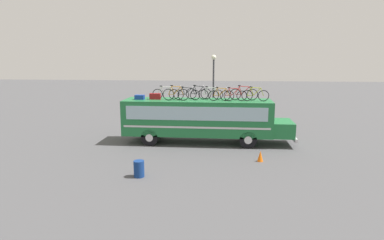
{
  "coord_description": "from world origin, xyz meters",
  "views": [
    {
      "loc": [
        1.74,
        -21.36,
        5.53
      ],
      "look_at": [
        -0.35,
        0.0,
        1.51
      ],
      "focal_mm": 31.11,
      "sensor_mm": 36.0,
      "label": 1
    }
  ],
  "objects_px": {
    "rooftop_bicycle_4": "(199,93)",
    "rooftop_bicycle_8": "(244,94)",
    "bus": "(202,118)",
    "traffic_cone": "(260,156)",
    "luggage_bag_2": "(155,96)",
    "trash_bin": "(139,169)",
    "rooftop_bicycle_6": "(221,95)",
    "rooftop_bicycle_7": "(233,95)",
    "rooftop_bicycle_3": "(187,94)",
    "street_lamp": "(213,80)",
    "rooftop_bicycle_5": "(211,94)",
    "luggage_bag_1": "(140,97)",
    "rooftop_bicycle_9": "(255,95)",
    "rooftop_bicycle_1": "(166,94)",
    "rooftop_bicycle_2": "(176,94)"
  },
  "relations": [
    {
      "from": "rooftop_bicycle_4",
      "to": "rooftop_bicycle_5",
      "type": "distance_m",
      "value": 0.8
    },
    {
      "from": "rooftop_bicycle_2",
      "to": "rooftop_bicycle_7",
      "type": "distance_m",
      "value": 3.66
    },
    {
      "from": "bus",
      "to": "rooftop_bicycle_3",
      "type": "bearing_deg",
      "value": -172.37
    },
    {
      "from": "rooftop_bicycle_3",
      "to": "traffic_cone",
      "type": "xyz_separation_m",
      "value": [
        4.41,
        -3.63,
        -2.92
      ]
    },
    {
      "from": "rooftop_bicycle_1",
      "to": "rooftop_bicycle_7",
      "type": "height_order",
      "value": "rooftop_bicycle_1"
    },
    {
      "from": "luggage_bag_1",
      "to": "rooftop_bicycle_4",
      "type": "bearing_deg",
      "value": 7.88
    },
    {
      "from": "bus",
      "to": "rooftop_bicycle_2",
      "type": "bearing_deg",
      "value": -165.94
    },
    {
      "from": "rooftop_bicycle_4",
      "to": "rooftop_bicycle_6",
      "type": "height_order",
      "value": "rooftop_bicycle_4"
    },
    {
      "from": "luggage_bag_1",
      "to": "rooftop_bicycle_5",
      "type": "xyz_separation_m",
      "value": [
        4.63,
        0.44,
        0.22
      ]
    },
    {
      "from": "bus",
      "to": "street_lamp",
      "type": "height_order",
      "value": "street_lamp"
    },
    {
      "from": "rooftop_bicycle_9",
      "to": "street_lamp",
      "type": "height_order",
      "value": "street_lamp"
    },
    {
      "from": "luggage_bag_2",
      "to": "rooftop_bicycle_1",
      "type": "distance_m",
      "value": 0.71
    },
    {
      "from": "bus",
      "to": "rooftop_bicycle_1",
      "type": "height_order",
      "value": "rooftop_bicycle_1"
    },
    {
      "from": "street_lamp",
      "to": "traffic_cone",
      "type": "bearing_deg",
      "value": -72.59
    },
    {
      "from": "luggage_bag_1",
      "to": "traffic_cone",
      "type": "bearing_deg",
      "value": -25.78
    },
    {
      "from": "rooftop_bicycle_7",
      "to": "street_lamp",
      "type": "relative_size",
      "value": 0.29
    },
    {
      "from": "rooftop_bicycle_6",
      "to": "rooftop_bicycle_7",
      "type": "xyz_separation_m",
      "value": [
        0.77,
        0.07,
        -0.0
      ]
    },
    {
      "from": "luggage_bag_2",
      "to": "rooftop_bicycle_3",
      "type": "relative_size",
      "value": 0.41
    },
    {
      "from": "rooftop_bicycle_2",
      "to": "street_lamp",
      "type": "distance_m",
      "value": 6.28
    },
    {
      "from": "rooftop_bicycle_6",
      "to": "rooftop_bicycle_8",
      "type": "distance_m",
      "value": 1.52
    },
    {
      "from": "luggage_bag_2",
      "to": "trash_bin",
      "type": "distance_m",
      "value": 7.32
    },
    {
      "from": "traffic_cone",
      "to": "street_lamp",
      "type": "height_order",
      "value": "street_lamp"
    },
    {
      "from": "bus",
      "to": "rooftop_bicycle_3",
      "type": "relative_size",
      "value": 6.38
    },
    {
      "from": "rooftop_bicycle_7",
      "to": "trash_bin",
      "type": "xyz_separation_m",
      "value": [
        -4.5,
        -6.44,
        -2.82
      ]
    },
    {
      "from": "bus",
      "to": "rooftop_bicycle_3",
      "type": "xyz_separation_m",
      "value": [
        -0.97,
        -0.13,
        1.55
      ]
    },
    {
      "from": "luggage_bag_2",
      "to": "rooftop_bicycle_5",
      "type": "height_order",
      "value": "rooftop_bicycle_5"
    },
    {
      "from": "luggage_bag_2",
      "to": "rooftop_bicycle_2",
      "type": "relative_size",
      "value": 0.42
    },
    {
      "from": "rooftop_bicycle_1",
      "to": "luggage_bag_2",
      "type": "bearing_deg",
      "value": -178.22
    },
    {
      "from": "rooftop_bicycle_2",
      "to": "rooftop_bicycle_6",
      "type": "relative_size",
      "value": 1.04
    },
    {
      "from": "bus",
      "to": "luggage_bag_1",
      "type": "relative_size",
      "value": 18.2
    },
    {
      "from": "bus",
      "to": "traffic_cone",
      "type": "xyz_separation_m",
      "value": [
        3.45,
        -3.76,
        -1.37
      ]
    },
    {
      "from": "street_lamp",
      "to": "rooftop_bicycle_6",
      "type": "bearing_deg",
      "value": -83.24
    },
    {
      "from": "rooftop_bicycle_3",
      "to": "trash_bin",
      "type": "height_order",
      "value": "rooftop_bicycle_3"
    },
    {
      "from": "luggage_bag_2",
      "to": "traffic_cone",
      "type": "xyz_separation_m",
      "value": [
        6.53,
        -3.83,
        -2.75
      ]
    },
    {
      "from": "traffic_cone",
      "to": "luggage_bag_2",
      "type": "bearing_deg",
      "value": 149.59
    },
    {
      "from": "traffic_cone",
      "to": "street_lamp",
      "type": "distance_m",
      "value": 10.26
    },
    {
      "from": "bus",
      "to": "rooftop_bicycle_5",
      "type": "bearing_deg",
      "value": 29.7
    },
    {
      "from": "rooftop_bicycle_5",
      "to": "rooftop_bicycle_8",
      "type": "bearing_deg",
      "value": -4.62
    },
    {
      "from": "street_lamp",
      "to": "rooftop_bicycle_5",
      "type": "bearing_deg",
      "value": -90.09
    },
    {
      "from": "rooftop_bicycle_1",
      "to": "rooftop_bicycle_5",
      "type": "xyz_separation_m",
      "value": [
        2.94,
        0.22,
        -0.01
      ]
    },
    {
      "from": "luggage_bag_2",
      "to": "rooftop_bicycle_7",
      "type": "xyz_separation_m",
      "value": [
        5.09,
        -0.35,
        0.17
      ]
    },
    {
      "from": "bus",
      "to": "rooftop_bicycle_1",
      "type": "distance_m",
      "value": 2.85
    },
    {
      "from": "luggage_bag_2",
      "to": "rooftop_bicycle_8",
      "type": "height_order",
      "value": "rooftop_bicycle_8"
    },
    {
      "from": "rooftop_bicycle_5",
      "to": "rooftop_bicycle_4",
      "type": "bearing_deg",
      "value": 173.65
    },
    {
      "from": "rooftop_bicycle_2",
      "to": "rooftop_bicycle_6",
      "type": "bearing_deg",
      "value": 1.06
    },
    {
      "from": "rooftop_bicycle_7",
      "to": "rooftop_bicycle_8",
      "type": "bearing_deg",
      "value": 32.52
    },
    {
      "from": "rooftop_bicycle_7",
      "to": "rooftop_bicycle_6",
      "type": "bearing_deg",
      "value": -174.6
    },
    {
      "from": "rooftop_bicycle_4",
      "to": "rooftop_bicycle_8",
      "type": "bearing_deg",
      "value": -5.09
    },
    {
      "from": "rooftop_bicycle_5",
      "to": "traffic_cone",
      "type": "height_order",
      "value": "rooftop_bicycle_5"
    },
    {
      "from": "rooftop_bicycle_3",
      "to": "traffic_cone",
      "type": "distance_m",
      "value": 6.42
    }
  ]
}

